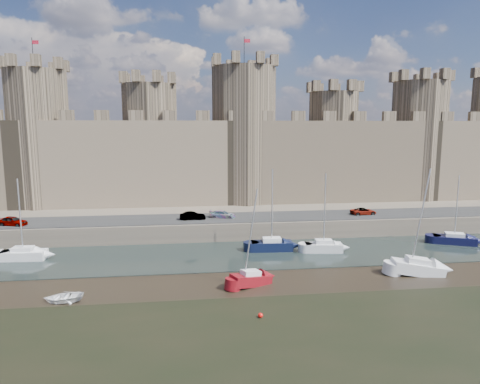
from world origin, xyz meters
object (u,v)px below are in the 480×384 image
(car_0, at_px, (12,221))
(car_3, at_px, (363,211))
(car_2, at_px, (222,214))
(sailboat_1, at_px, (272,245))
(car_1, at_px, (193,216))
(sailboat_0, at_px, (23,254))
(sailboat_5, at_px, (418,267))
(sailboat_3, at_px, (454,239))
(sailboat_4, at_px, (251,278))
(sailboat_2, at_px, (324,246))

(car_0, height_order, car_3, car_0)
(car_2, height_order, sailboat_1, sailboat_1)
(car_1, bearing_deg, sailboat_0, 110.93)
(car_1, bearing_deg, sailboat_1, -129.63)
(car_2, bearing_deg, sailboat_5, -120.72)
(car_3, xyz_separation_m, sailboat_5, (-1.80, -18.74, -2.23))
(sailboat_3, bearing_deg, sailboat_4, -135.68)
(car_1, relative_size, sailboat_0, 0.38)
(car_2, bearing_deg, sailboat_1, -133.82)
(sailboat_0, bearing_deg, sailboat_5, -10.48)
(sailboat_3, bearing_deg, sailboat_0, -156.84)
(sailboat_0, bearing_deg, car_0, 120.08)
(sailboat_2, bearing_deg, car_3, 53.62)
(sailboat_0, height_order, sailboat_1, sailboat_1)
(car_3, relative_size, sailboat_2, 0.39)
(sailboat_4, bearing_deg, sailboat_0, 131.27)
(sailboat_5, bearing_deg, sailboat_3, 52.51)
(car_0, relative_size, car_3, 1.01)
(car_2, distance_m, sailboat_5, 27.24)
(sailboat_0, relative_size, sailboat_4, 0.99)
(sailboat_3, relative_size, sailboat_4, 0.95)
(car_0, distance_m, sailboat_4, 34.74)
(car_1, distance_m, sailboat_5, 29.88)
(sailboat_2, xyz_separation_m, sailboat_5, (7.45, -8.94, 0.01))
(sailboat_2, height_order, sailboat_5, sailboat_5)
(sailboat_2, bearing_deg, sailboat_0, -175.05)
(sailboat_1, bearing_deg, sailboat_4, -107.88)
(sailboat_1, bearing_deg, sailboat_0, -176.69)
(sailboat_3, bearing_deg, car_1, -169.71)
(car_0, xyz_separation_m, car_3, (49.17, 1.14, -0.12))
(car_0, xyz_separation_m, sailboat_4, (29.25, -18.59, -2.43))
(car_1, xyz_separation_m, sailboat_2, (16.12, -9.28, -2.30))
(sailboat_3, height_order, sailboat_4, sailboat_4)
(car_0, relative_size, sailboat_5, 0.34)
(sailboat_0, distance_m, sailboat_1, 29.78)
(sailboat_3, height_order, sailboat_5, sailboat_5)
(sailboat_0, relative_size, sailboat_2, 0.97)
(car_0, xyz_separation_m, sailboat_5, (47.37, -17.61, -2.35))
(car_1, xyz_separation_m, car_2, (4.29, 0.89, -0.05))
(car_2, bearing_deg, sailboat_4, -162.67)
(sailboat_5, bearing_deg, car_1, 151.46)
(car_0, relative_size, sailboat_1, 0.37)
(car_2, xyz_separation_m, sailboat_4, (1.16, -20.09, -2.32))
(car_2, height_order, sailboat_0, sailboat_0)
(sailboat_4, bearing_deg, sailboat_3, -3.54)
(sailboat_3, distance_m, sailboat_5, 15.23)
(sailboat_0, distance_m, sailboat_5, 44.74)
(car_2, xyz_separation_m, sailboat_1, (5.50, -8.76, -2.23))
(car_1, relative_size, car_3, 0.94)
(car_0, bearing_deg, sailboat_2, -84.69)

